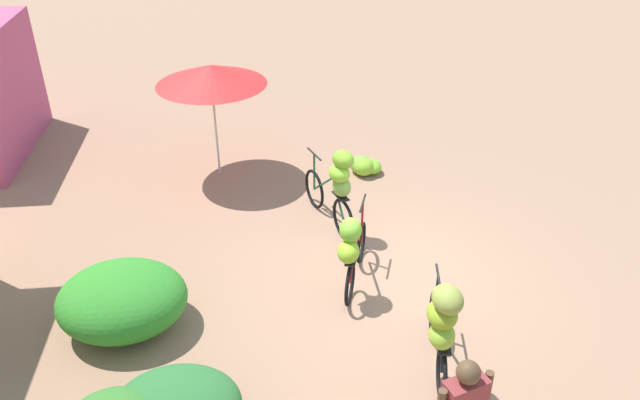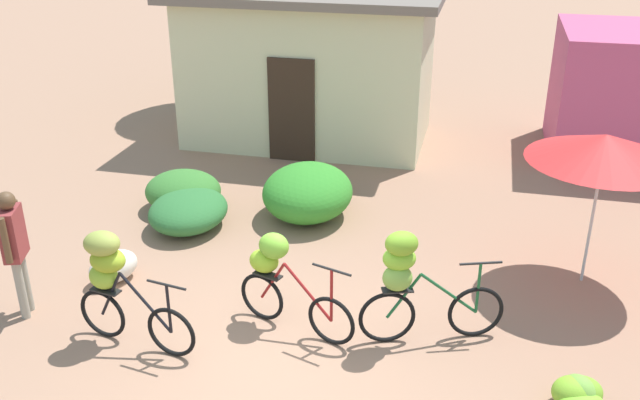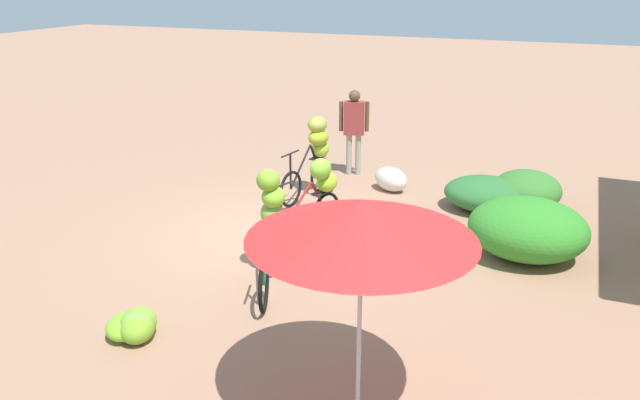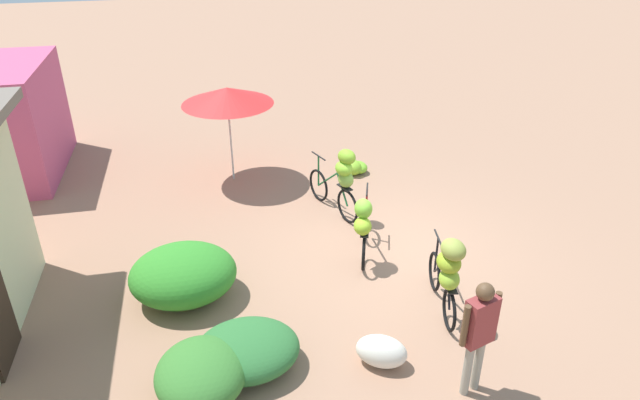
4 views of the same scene
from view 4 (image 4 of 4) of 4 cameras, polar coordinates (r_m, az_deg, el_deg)
ground_plane at (r=10.35m, az=7.25°, el=-5.00°), size 60.00×60.00×0.00m
hedge_bush_front_left at (r=7.62m, az=-11.85°, el=-16.66°), size 1.25×1.15×0.64m
hedge_bush_front_right at (r=7.90m, az=-7.32°, el=-14.65°), size 1.19×1.42×0.56m
hedge_bush_mid at (r=9.17m, az=-13.52°, el=-7.26°), size 1.44×1.65×0.85m
market_umbrella at (r=12.25m, az=-9.26°, el=10.26°), size 1.94×1.94×2.10m
bicycle_leftmost at (r=8.46m, az=12.67°, el=-6.85°), size 1.58×0.45×1.42m
bicycle_near_pile at (r=9.68m, az=4.40°, el=-2.44°), size 1.55×0.64×1.22m
bicycle_center_loaded at (r=10.93m, az=2.09°, el=2.27°), size 1.66×0.71×1.47m
banana_pile_on_ground at (r=13.02m, az=3.32°, el=3.32°), size 0.64×0.70×0.35m
produce_sack at (r=7.95m, az=6.16°, el=-14.81°), size 0.73×0.83×0.44m
person_vendor at (r=7.28m, az=15.64°, el=-12.21°), size 0.32×0.55×1.68m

